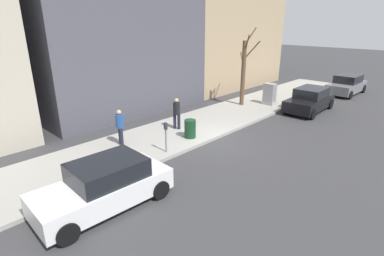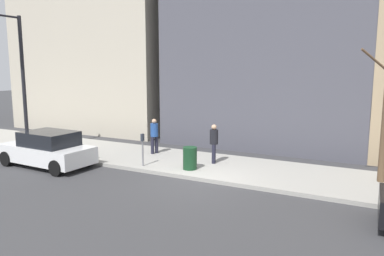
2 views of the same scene
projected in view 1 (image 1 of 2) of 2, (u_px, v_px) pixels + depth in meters
name	position (u px, v px, depth m)	size (l,w,h in m)	color
ground_plane	(215.00, 140.00, 14.80)	(120.00, 120.00, 0.00)	#38383A
sidewalk	(186.00, 129.00, 16.07)	(4.00, 36.00, 0.15)	#9E9B93
parked_car_grey	(347.00, 85.00, 23.90)	(2.01, 4.24, 1.52)	slate
parked_car_black	(310.00, 100.00, 19.33)	(2.04, 4.25, 1.52)	black
parked_car_white	(105.00, 185.00, 9.33)	(2.05, 4.26, 1.52)	white
parking_meter	(166.00, 134.00, 12.85)	(0.14, 0.10, 1.35)	slate
utility_box	(270.00, 94.00, 20.39)	(0.83, 0.61, 1.43)	#A8A399
bare_tree	(244.00, 71.00, 19.75)	(1.84, 2.05, 5.05)	brown
trash_bin	(190.00, 129.00, 14.61)	(0.56, 0.56, 0.90)	#14381E
pedestrian_near_meter	(177.00, 112.00, 15.63)	(0.38, 0.36, 1.66)	#1E1E2D
pedestrian_midblock	(120.00, 125.00, 13.64)	(0.39, 0.36, 1.66)	#1E1E2D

